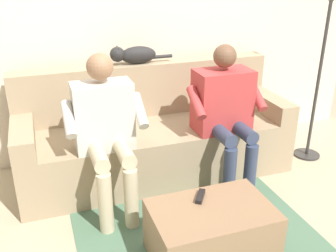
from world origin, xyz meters
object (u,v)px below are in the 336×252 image
coffee_table (211,233)px  floor_lamp (329,16)px  person_left_seated (225,108)px  cat_on_backrest (133,55)px  couch (154,136)px  remote_black (200,196)px  person_right_seated (106,126)px

coffee_table → floor_lamp: (-1.47, -0.95, 1.13)m
person_left_seated → floor_lamp: (-0.99, -0.13, 0.65)m
cat_on_backrest → floor_lamp: floor_lamp is taller
couch → remote_black: bearing=88.8°
coffee_table → remote_black: remote_black is taller
coffee_table → cat_on_backrest: bearing=-86.1°
floor_lamp → person_left_seated: bearing=7.5°
couch → remote_black: 1.06m
person_right_seated → cat_on_backrest: size_ratio=2.11×
couch → person_left_seated: bearing=142.5°
couch → cat_on_backrest: 0.72m
remote_black → couch: bearing=32.9°
couch → cat_on_backrest: cat_on_backrest is taller
couch → cat_on_backrest: size_ratio=4.15×
person_right_seated → cat_on_backrest: bearing=-120.6°
couch → remote_black: couch is taller
remote_black → person_right_seated: bearing=69.5°
person_left_seated → cat_on_backrest: person_left_seated is taller
coffee_table → cat_on_backrest: 1.65m
person_left_seated → person_right_seated: 0.97m
person_right_seated → floor_lamp: 2.07m
coffee_table → person_left_seated: person_left_seated is taller
floor_lamp → couch: bearing=-9.4°
person_right_seated → floor_lamp: size_ratio=0.73×
coffee_table → cat_on_backrest: cat_on_backrest is taller
couch → coffee_table: (0.00, 1.19, -0.15)m
person_left_seated → remote_black: person_left_seated is taller
cat_on_backrest → couch: bearing=111.7°
couch → person_left_seated: size_ratio=1.98×
person_left_seated → floor_lamp: 1.19m
person_left_seated → couch: bearing=-37.5°
cat_on_backrest → remote_black: size_ratio=3.84×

